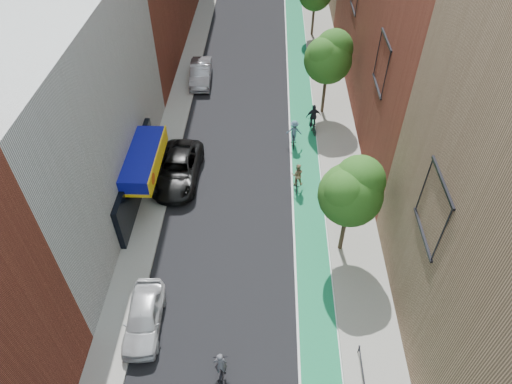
# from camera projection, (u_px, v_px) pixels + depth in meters

# --- Properties ---
(bike_lane) EXTENTS (2.00, 68.00, 0.01)m
(bike_lane) POSITION_uv_depth(u_px,v_px,m) (301.00, 99.00, 37.98)
(bike_lane) COLOR #137045
(bike_lane) RESTS_ON ground
(sidewalk_left) EXTENTS (2.00, 68.00, 0.15)m
(sidewalk_left) POSITION_uv_depth(u_px,v_px,m) (181.00, 96.00, 38.15)
(sidewalk_left) COLOR gray
(sidewalk_left) RESTS_ON ground
(sidewalk_right) EXTENTS (3.00, 68.00, 0.15)m
(sidewalk_right) POSITION_uv_depth(u_px,v_px,m) (331.00, 99.00, 37.88)
(sidewalk_right) COLOR gray
(sidewalk_right) RESTS_ON ground
(building_left_white) EXTENTS (8.00, 20.00, 12.00)m
(building_left_white) POSITION_uv_depth(u_px,v_px,m) (48.00, 118.00, 25.50)
(building_left_white) COLOR silver
(building_left_white) RESTS_ON ground
(tree_near) EXTENTS (3.40, 3.36, 6.42)m
(tree_near) POSITION_uv_depth(u_px,v_px,m) (352.00, 191.00, 23.18)
(tree_near) COLOR #332619
(tree_near) RESTS_ON ground
(tree_mid) EXTENTS (3.55, 3.53, 6.74)m
(tree_mid) POSITION_uv_depth(u_px,v_px,m) (329.00, 56.00, 33.14)
(tree_mid) COLOR #332619
(tree_mid) RESTS_ON ground
(parked_car_white) EXTENTS (1.95, 4.38, 1.46)m
(parked_car_white) POSITION_uv_depth(u_px,v_px,m) (144.00, 317.00, 22.34)
(parked_car_white) COLOR silver
(parked_car_white) RESTS_ON ground
(parked_car_black) EXTENTS (2.92, 6.01, 1.65)m
(parked_car_black) POSITION_uv_depth(u_px,v_px,m) (178.00, 169.00, 30.23)
(parked_car_black) COLOR black
(parked_car_black) RESTS_ON ground
(parked_car_silver) EXTENTS (1.96, 4.98, 1.61)m
(parked_car_silver) POSITION_uv_depth(u_px,v_px,m) (201.00, 73.00, 39.48)
(parked_car_silver) COLOR gray
(parked_car_silver) RESTS_ON ground
(cyclist_lead) EXTENTS (0.82, 1.95, 1.97)m
(cyclist_lead) POSITION_uv_depth(u_px,v_px,m) (221.00, 371.00, 20.48)
(cyclist_lead) COLOR black
(cyclist_lead) RESTS_ON ground
(cyclist_lane_near) EXTENTS (0.80, 1.52, 1.97)m
(cyclist_lane_near) POSITION_uv_depth(u_px,v_px,m) (297.00, 178.00, 29.53)
(cyclist_lane_near) COLOR black
(cyclist_lane_near) RESTS_ON ground
(cyclist_lane_mid) EXTENTS (1.18, 1.77, 2.25)m
(cyclist_lane_mid) POSITION_uv_depth(u_px,v_px,m) (313.00, 121.00, 34.13)
(cyclist_lane_mid) COLOR black
(cyclist_lane_mid) RESTS_ON ground
(cyclist_lane_far) EXTENTS (1.10, 1.57, 2.02)m
(cyclist_lane_far) POSITION_uv_depth(u_px,v_px,m) (294.00, 134.00, 32.87)
(cyclist_lane_far) COLOR black
(cyclist_lane_far) RESTS_ON ground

